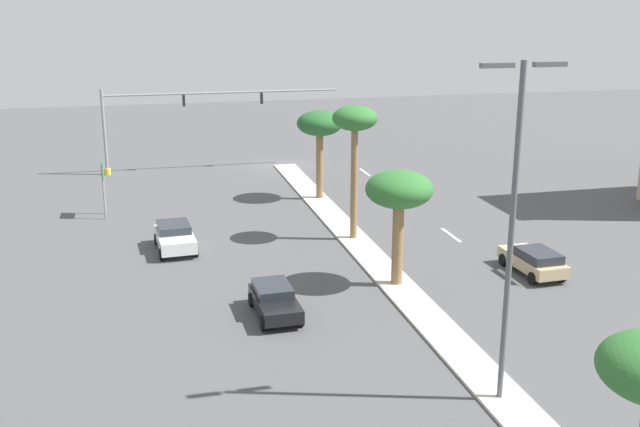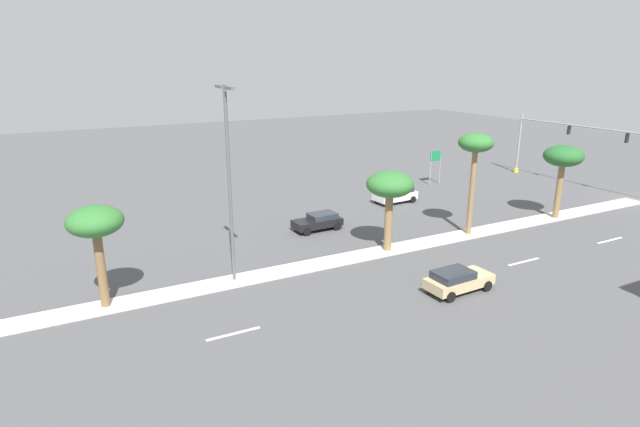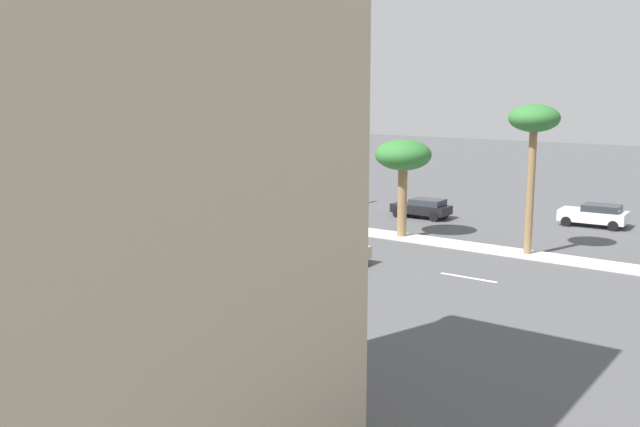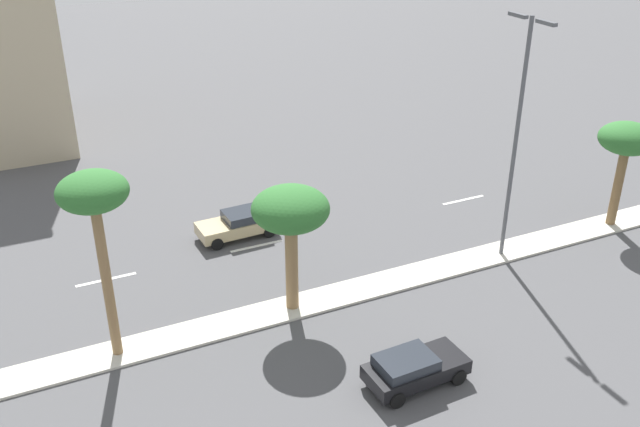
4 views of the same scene
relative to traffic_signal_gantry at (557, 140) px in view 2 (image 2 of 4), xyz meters
The scene contains 16 objects.
ground_plane 38.41m from the traffic_signal_gantry, 104.38° to the left, with size 160.00×160.00×0.00m, color #4C4C4F.
median_curb 48.61m from the traffic_signal_gantry, 101.28° to the left, with size 1.80×94.64×0.12m, color beige.
lane_stripe_inboard 20.40m from the traffic_signal_gantry, 140.83° to the left, with size 0.20×2.80×0.01m, color silver.
lane_stripe_outboard 27.02m from the traffic_signal_gantry, 125.37° to the left, with size 0.20×2.80×0.01m, color silver.
lane_stripe_right 33.40m from the traffic_signal_gantry, 117.77° to the left, with size 0.20×2.80×0.01m, color silver.
lane_stripe_center 45.08m from the traffic_signal_gantry, 110.11° to the left, with size 0.20×2.80×0.01m, color silver.
traffic_signal_gantry is the anchor object (origin of this frame).
directional_road_sign 13.64m from the traffic_signal_gantry, 68.92° to the left, with size 0.10×1.45×3.65m.
palm_tree_front 15.18m from the traffic_signal_gantry, 130.05° to the left, with size 3.17×3.17×6.17m.
palm_tree_inboard 23.27m from the traffic_signal_gantry, 114.15° to the left, with size 2.59×2.59×7.77m.
palm_tree_leading 30.24m from the traffic_signal_gantry, 108.27° to the left, with size 3.26×3.26×5.67m.
palm_tree_trailing 48.34m from the traffic_signal_gantry, 101.23° to the left, with size 2.93×2.93×5.68m.
street_lamp_near 41.14m from the traffic_signal_gantry, 103.13° to the left, with size 2.90×0.24×11.66m.
sedan_tan_left 33.67m from the traffic_signal_gantry, 120.24° to the left, with size 2.03×4.20×1.37m.
sedan_black_far 31.23m from the traffic_signal_gantry, 95.51° to the left, with size 1.96×3.94×1.32m.
sedan_white_rear 20.95m from the traffic_signal_gantry, 87.69° to the left, with size 2.28×4.15×1.44m.
Camera 2 is at (-28.33, 48.86, 13.25)m, focal length 29.14 mm.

